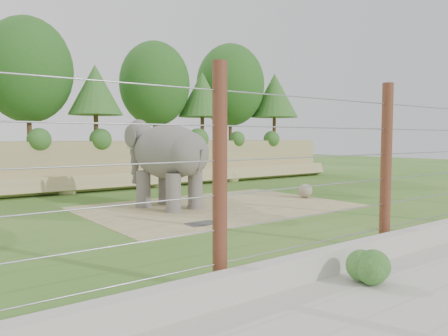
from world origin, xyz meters
TOP-DOWN VIEW (x-y plane):
  - ground at (0.00, 0.00)m, footprint 90.00×90.00m
  - back_embankment at (0.59, 12.68)m, footprint 30.00×5.52m
  - dirt_patch at (0.50, 3.00)m, footprint 10.00×7.00m
  - drain_grate at (-1.92, 0.57)m, footprint 1.00×0.60m
  - elephant at (-1.17, 3.93)m, footprint 2.47×4.37m
  - stone_ball at (5.06, 2.69)m, footprint 0.62×0.62m
  - retaining_wall at (0.00, -5.00)m, footprint 26.00×0.35m
  - barrier_fence at (0.00, -4.50)m, footprint 20.26×0.26m
  - walkway_shrub at (-2.70, -5.80)m, footprint 0.62×0.62m

SIDE VIEW (x-z plane):
  - ground at x=0.00m, z-range 0.00..0.00m
  - dirt_patch at x=0.50m, z-range 0.00..0.02m
  - drain_grate at x=-1.92m, z-range 0.02..0.05m
  - retaining_wall at x=0.00m, z-range 0.00..0.50m
  - walkway_shrub at x=-2.70m, z-range 0.01..0.63m
  - stone_ball at x=5.06m, z-range 0.02..0.64m
  - elephant at x=-1.17m, z-range 0.00..3.34m
  - barrier_fence at x=0.00m, z-range 0.00..4.00m
  - back_embankment at x=0.59m, z-range -0.42..8.35m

